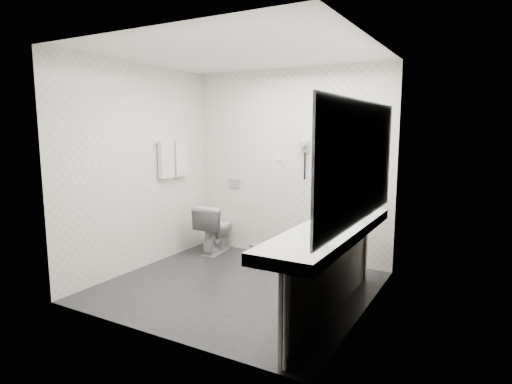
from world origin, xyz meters
The scene contains 31 objects.
floor centered at (0.00, 0.00, 0.00)m, with size 2.80×2.80×0.00m, color #232327.
ceiling centered at (0.00, 0.00, 2.50)m, with size 2.80×2.80×0.00m, color white.
wall_back centered at (0.00, 1.30, 1.25)m, with size 2.80×2.80×0.00m, color silver.
wall_front centered at (0.00, -1.30, 1.25)m, with size 2.80×2.80×0.00m, color silver.
wall_left centered at (-1.40, 0.00, 1.25)m, with size 2.60×2.60×0.00m, color silver.
wall_right centered at (1.40, 0.00, 1.25)m, with size 2.60×2.60×0.00m, color silver.
vanity_counter centered at (1.12, -0.20, 0.80)m, with size 0.55×2.20×0.10m, color white.
vanity_panel centered at (1.15, -0.20, 0.38)m, with size 0.03×2.15×0.75m, color gray.
vanity_post_near centered at (1.18, -1.24, 0.38)m, with size 0.06×0.06×0.75m, color silver.
vanity_post_far centered at (1.18, 0.84, 0.38)m, with size 0.06×0.06×0.75m, color silver.
mirror centered at (1.39, -0.20, 1.45)m, with size 0.02×2.20×1.05m, color #B2BCC6.
basin_near centered at (1.12, -0.85, 0.83)m, with size 0.40×0.31×0.05m, color white.
basin_far centered at (1.12, 0.45, 0.83)m, with size 0.40×0.31×0.05m, color white.
faucet_near centered at (1.32, -0.85, 0.92)m, with size 0.04×0.04×0.15m, color silver.
faucet_far centered at (1.32, 0.45, 0.92)m, with size 0.04×0.04×0.15m, color silver.
soap_bottle_a centered at (1.10, -0.10, 0.91)m, with size 0.05×0.05×0.11m, color silver.
soap_bottle_c centered at (1.20, -0.24, 0.91)m, with size 0.05×0.05×0.12m, color silver.
glass_left centered at (1.35, 0.12, 0.90)m, with size 0.05×0.05×0.10m, color silver.
glass_right centered at (1.26, 0.07, 0.90)m, with size 0.06×0.06×0.10m, color silver.
toilet centered at (-0.97, 0.96, 0.34)m, with size 0.38×0.68×0.69m, color white.
flush_plate centered at (-0.85, 1.29, 0.95)m, with size 0.18×0.02×0.12m, color #B2B5BA.
pedal_bin centered at (-0.11, 0.67, 0.15)m, with size 0.21×0.21×0.29m, color #B2B5BA.
bin_lid centered at (-0.11, 0.67, 0.30)m, with size 0.21×0.21×0.01m, color #B2B5BA.
towel_rail centered at (-1.35, 0.55, 1.55)m, with size 0.02×0.02×0.62m, color silver.
towel_near centered at (-1.34, 0.41, 1.33)m, with size 0.07×0.24×0.48m, color silver.
towel_far centered at (-1.34, 0.69, 1.33)m, with size 0.07×0.24×0.48m, color silver.
dryer_cradle centered at (0.25, 1.27, 1.50)m, with size 0.10×0.04×0.14m, color gray.
dryer_barrel centered at (0.25, 1.20, 1.53)m, with size 0.08×0.08×0.14m, color gray.
dryer_cord centered at (0.25, 1.26, 1.25)m, with size 0.02×0.02×0.35m, color black.
switch_plate_a centered at (-0.15, 1.29, 1.35)m, with size 0.09×0.02×0.09m, color white.
switch_plate_b centered at (0.55, 1.29, 1.35)m, with size 0.09×0.02×0.09m, color white.
Camera 1 is at (2.39, -3.81, 1.74)m, focal length 29.73 mm.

